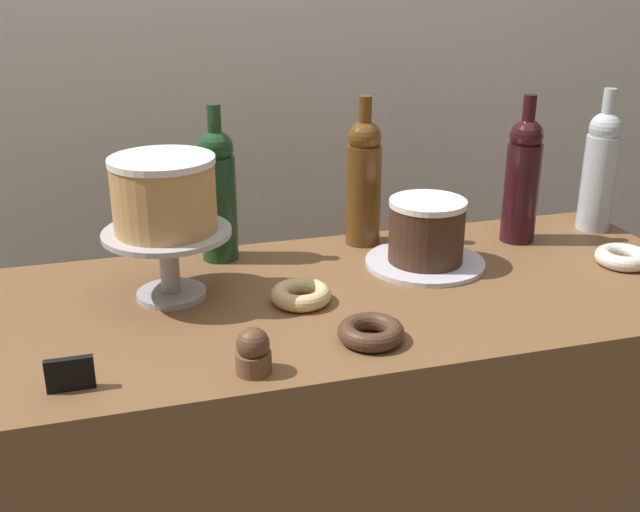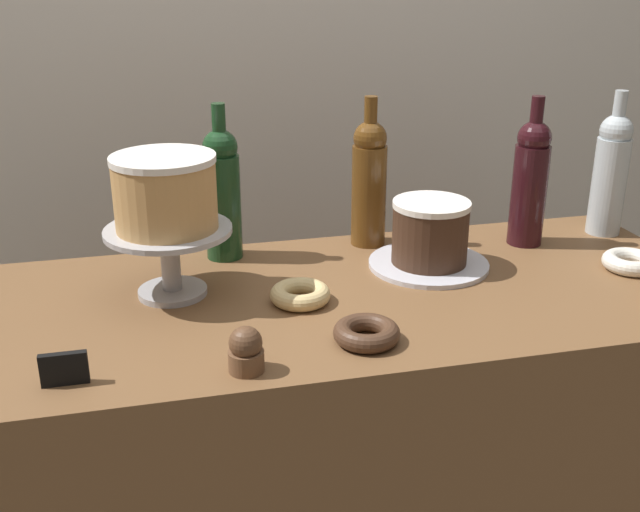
# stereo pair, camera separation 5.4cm
# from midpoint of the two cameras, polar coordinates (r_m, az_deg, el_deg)

# --- Properties ---
(back_wall) EXTENTS (6.00, 0.05, 2.60)m
(back_wall) POSITION_cam_midpoint_polar(r_m,az_deg,el_deg) (2.19, -7.34, 16.24)
(back_wall) COLOR silver
(back_wall) RESTS_ON ground_plane
(display_counter) EXTENTS (1.57, 0.61, 0.90)m
(display_counter) POSITION_cam_midpoint_polar(r_m,az_deg,el_deg) (1.68, -0.96, -16.97)
(display_counter) COLOR brown
(display_counter) RESTS_ON ground_plane
(cake_stand_pedestal) EXTENTS (0.23, 0.23, 0.13)m
(cake_stand_pedestal) POSITION_cam_midpoint_polar(r_m,az_deg,el_deg) (1.44, -12.26, 0.32)
(cake_stand_pedestal) COLOR #B2B2B7
(cake_stand_pedestal) RESTS_ON display_counter
(white_layer_cake) EXTENTS (0.19, 0.19, 0.14)m
(white_layer_cake) POSITION_cam_midpoint_polar(r_m,az_deg,el_deg) (1.40, -12.61, 4.51)
(white_layer_cake) COLOR tan
(white_layer_cake) RESTS_ON cake_stand_pedestal
(silver_serving_platter) EXTENTS (0.25, 0.25, 0.01)m
(silver_serving_platter) POSITION_cam_midpoint_polar(r_m,az_deg,el_deg) (1.60, 6.85, -0.47)
(silver_serving_platter) COLOR silver
(silver_serving_platter) RESTS_ON display_counter
(chocolate_round_cake) EXTENTS (0.16, 0.16, 0.13)m
(chocolate_round_cake) POSITION_cam_midpoint_polar(r_m,az_deg,el_deg) (1.57, 6.96, 1.89)
(chocolate_round_cake) COLOR #3D2619
(chocolate_round_cake) RESTS_ON silver_serving_platter
(wine_bottle_clear) EXTENTS (0.08, 0.08, 0.33)m
(wine_bottle_clear) POSITION_cam_midpoint_polar(r_m,az_deg,el_deg) (1.86, 19.31, 6.14)
(wine_bottle_clear) COLOR #B2BCC1
(wine_bottle_clear) RESTS_ON display_counter
(wine_bottle_green) EXTENTS (0.08, 0.08, 0.33)m
(wine_bottle_green) POSITION_cam_midpoint_polar(r_m,az_deg,el_deg) (1.59, -8.58, 4.68)
(wine_bottle_green) COLOR #193D1E
(wine_bottle_green) RESTS_ON display_counter
(wine_bottle_dark_red) EXTENTS (0.08, 0.08, 0.33)m
(wine_bottle_dark_red) POSITION_cam_midpoint_polar(r_m,az_deg,el_deg) (1.73, 13.96, 5.65)
(wine_bottle_dark_red) COLOR black
(wine_bottle_dark_red) RESTS_ON display_counter
(wine_bottle_amber) EXTENTS (0.08, 0.08, 0.33)m
(wine_bottle_amber) POSITION_cam_midpoint_polar(r_m,az_deg,el_deg) (1.67, 2.34, 5.66)
(wine_bottle_amber) COLOR #5B3814
(wine_bottle_amber) RESTS_ON display_counter
(cupcake_chocolate) EXTENTS (0.06, 0.06, 0.07)m
(cupcake_chocolate) POSITION_cam_midpoint_polar(r_m,az_deg,el_deg) (1.18, -6.30, -7.11)
(cupcake_chocolate) COLOR brown
(cupcake_chocolate) RESTS_ON display_counter
(donut_sugar) EXTENTS (0.11, 0.11, 0.03)m
(donut_sugar) POSITION_cam_midpoint_polar(r_m,az_deg,el_deg) (1.69, 20.75, -0.10)
(donut_sugar) COLOR silver
(donut_sugar) RESTS_ON display_counter
(donut_glazed) EXTENTS (0.11, 0.11, 0.03)m
(donut_glazed) POSITION_cam_midpoint_polar(r_m,az_deg,el_deg) (1.41, -2.52, -2.89)
(donut_glazed) COLOR #E0C17F
(donut_glazed) RESTS_ON display_counter
(donut_chocolate) EXTENTS (0.11, 0.11, 0.03)m
(donut_chocolate) POSITION_cam_midpoint_polar(r_m,az_deg,el_deg) (1.28, 2.60, -5.67)
(donut_chocolate) COLOR #472D1E
(donut_chocolate) RESTS_ON display_counter
(price_sign_chalkboard) EXTENTS (0.07, 0.01, 0.05)m
(price_sign_chalkboard) POSITION_cam_midpoint_polar(r_m,az_deg,el_deg) (1.20, -19.33, -8.30)
(price_sign_chalkboard) COLOR black
(price_sign_chalkboard) RESTS_ON display_counter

